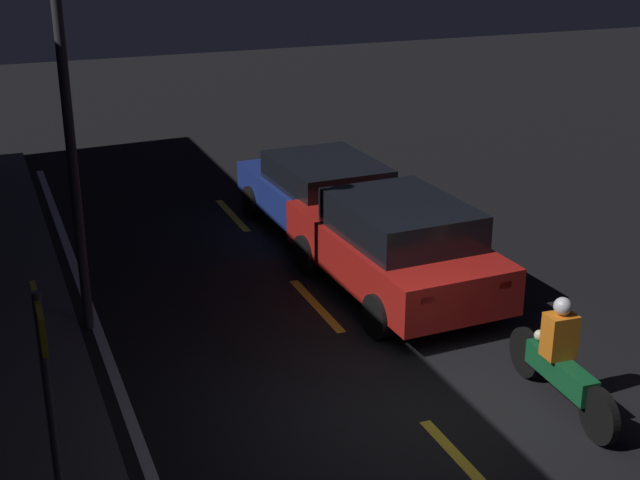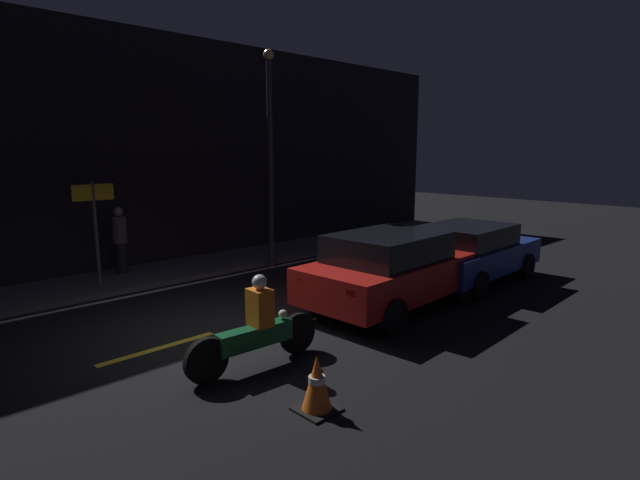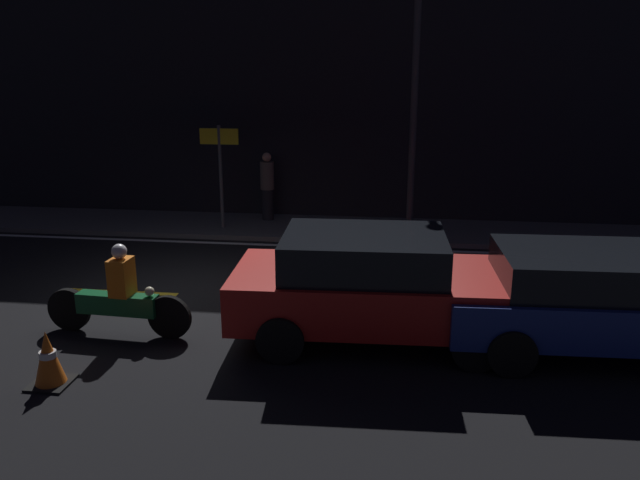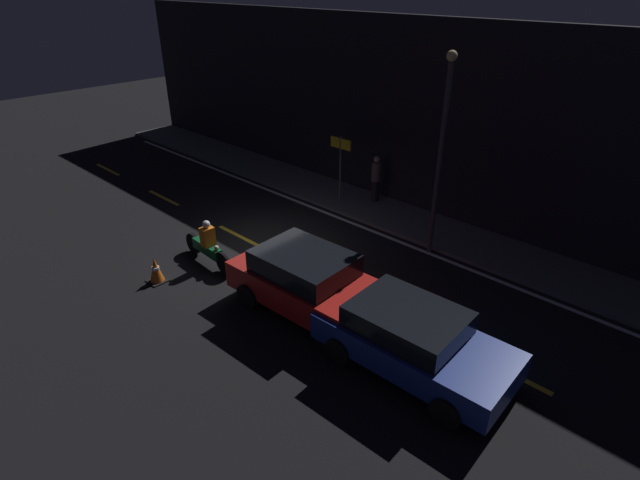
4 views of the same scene
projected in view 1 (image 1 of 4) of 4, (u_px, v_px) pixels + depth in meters
ground_plane at (425, 421)px, 10.49m from camera, size 56.00×56.00×0.00m
lane_dash_c at (468, 468)px, 9.62m from camera, size 2.00×0.14×0.01m
lane_dash_d at (316, 305)px, 13.53m from camera, size 2.00×0.14×0.01m
lane_dash_e at (232, 215)px, 17.44m from camera, size 2.00×0.14×0.01m
taxi_red at (395, 245)px, 13.63m from camera, size 4.21×2.16×1.56m
sedan_blue at (323, 193)px, 16.27m from camera, size 4.18×2.12×1.42m
motorcycle at (561, 364)px, 10.62m from camera, size 2.25×0.38×1.40m
shop_sign at (45, 363)px, 8.10m from camera, size 0.90×0.08×2.40m
street_lamp at (67, 105)px, 11.68m from camera, size 0.28×0.28×5.76m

